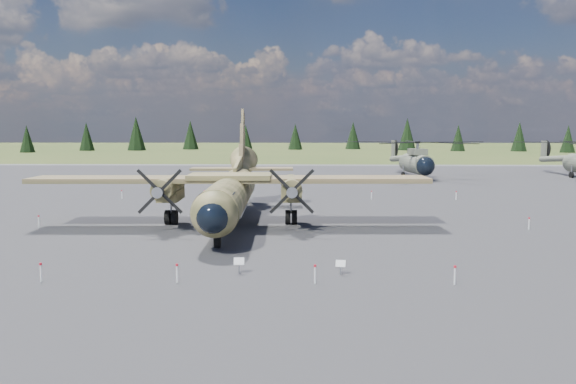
{
  "coord_description": "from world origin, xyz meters",
  "views": [
    {
      "loc": [
        1.47,
        -37.2,
        6.64
      ],
      "look_at": [
        0.41,
        2.0,
        2.27
      ],
      "focal_mm": 35.0,
      "sensor_mm": 36.0,
      "label": 1
    }
  ],
  "objects": [
    {
      "name": "info_placard_right",
      "position": [
        3.2,
        -12.0,
        0.47
      ],
      "size": [
        0.47,
        0.26,
        0.71
      ],
      "rotation": [
        0.0,
        0.0,
        -0.16
      ],
      "color": "gray",
      "rests_on": "ground"
    },
    {
      "name": "apron",
      "position": [
        0.0,
        10.0,
        0.0
      ],
      "size": [
        120.0,
        120.0,
        0.04
      ],
      "primitive_type": "cube",
      "color": "slate",
      "rests_on": "ground"
    },
    {
      "name": "transport_plane",
      "position": [
        -3.59,
        2.18,
        2.59
      ],
      "size": [
        27.27,
        24.79,
        9.0
      ],
      "rotation": [
        0.0,
        0.0,
        0.03
      ],
      "color": "#3E3F22",
      "rests_on": "ground"
    },
    {
      "name": "barrier_fence",
      "position": [
        -0.46,
        -0.08,
        0.51
      ],
      "size": [
        33.12,
        29.62,
        0.85
      ],
      "color": "white",
      "rests_on": "ground"
    },
    {
      "name": "info_placard_left",
      "position": [
        -1.48,
        -11.88,
        0.51
      ],
      "size": [
        0.5,
        0.24,
        0.77
      ],
      "rotation": [
        0.0,
        0.0,
        0.06
      ],
      "color": "gray",
      "rests_on": "ground"
    },
    {
      "name": "ground",
      "position": [
        0.0,
        0.0,
        0.0
      ],
      "size": [
        500.0,
        500.0,
        0.0
      ],
      "primitive_type": "plane",
      "color": "#4A5124",
      "rests_on": "ground"
    },
    {
      "name": "treeline",
      "position": [
        -6.61,
        -0.56,
        4.66
      ],
      "size": [
        315.15,
        316.59,
        10.94
      ],
      "color": "black",
      "rests_on": "ground"
    },
    {
      "name": "helicopter_near",
      "position": [
        16.93,
        39.95,
        3.61
      ],
      "size": [
        22.08,
        24.62,
        5.09
      ],
      "rotation": [
        0.0,
        0.0,
        0.11
      ],
      "color": "#68685B",
      "rests_on": "ground"
    }
  ]
}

